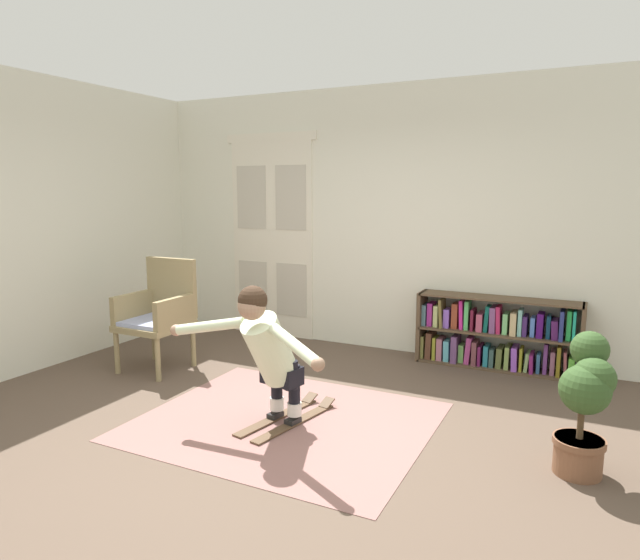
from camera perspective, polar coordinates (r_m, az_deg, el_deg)
ground_plane at (r=4.18m, az=-4.44°, el=-16.08°), size 7.20×7.20×0.00m
back_wall at (r=6.16m, az=7.87°, el=6.06°), size 6.00×0.10×2.90m
side_wall_left at (r=6.15m, az=-27.48°, el=5.10°), size 0.10×6.00×2.90m
double_door at (r=6.78m, az=-4.96°, el=4.54°), size 1.22×0.05×2.45m
rug at (r=4.47m, az=-3.55°, el=-14.27°), size 2.19×1.86×0.01m
bookshelf at (r=5.87m, az=17.51°, el=-5.49°), size 1.59×0.30×0.73m
wicker_chair at (r=5.78m, az=-16.19°, el=-3.12°), size 0.60×0.60×1.10m
potted_plant at (r=3.89m, az=25.64°, el=-11.09°), size 0.34×0.44×0.91m
skis_pair at (r=4.48m, az=-3.27°, el=-13.92°), size 0.44×0.95×0.07m
person_skier at (r=4.11m, az=-5.40°, el=-6.84°), size 1.46×0.76×1.05m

